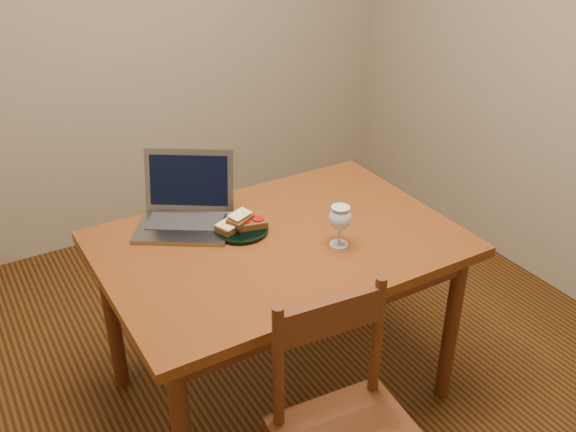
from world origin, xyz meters
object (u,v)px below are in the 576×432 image
chair (349,425)px  milk_glass (340,226)px  plate (241,230)px  table (280,259)px  laptop (186,205)px

chair → milk_glass: size_ratio=2.83×
chair → plate: 0.84m
plate → milk_glass: (0.26, -0.27, 0.07)m
table → milk_glass: 0.28m
table → laptop: (-0.23, 0.31, 0.15)m
milk_glass → chair: bearing=-121.0°
chair → milk_glass: bearing=64.4°
table → chair: (-0.15, -0.68, -0.17)m
table → chair: chair is taller
table → plate: bearing=128.6°
chair → laptop: (-0.08, 0.99, 0.32)m
plate → milk_glass: 0.38m
table → milk_glass: size_ratio=8.10×
plate → milk_glass: size_ratio=1.30×
chair → laptop: 1.04m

